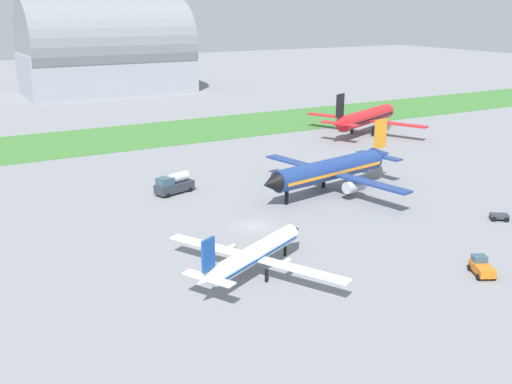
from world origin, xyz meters
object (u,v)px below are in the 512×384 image
at_px(baggage_cart_by_runway, 499,216).
at_px(fuel_truck_midfield, 174,184).
at_px(airplane_parked_jet_far, 365,118).
at_px(airplane_midfield_jet, 332,169).
at_px(airplane_foreground_turboprop, 254,254).
at_px(pushback_tug_near_gate, 482,267).

bearing_deg(baggage_cart_by_runway, fuel_truck_midfield, 172.46).
bearing_deg(airplane_parked_jet_far, airplane_midfield_jet, -159.03).
relative_size(airplane_parked_jet_far, airplane_foreground_turboprop, 1.33).
xyz_separation_m(airplane_parked_jet_far, airplane_midfield_jet, (-34.74, -34.26, -0.08)).
bearing_deg(airplane_midfield_jet, pushback_tug_near_gate, 72.19).
bearing_deg(airplane_parked_jet_far, airplane_foreground_turboprop, -161.29).
bearing_deg(pushback_tug_near_gate, baggage_cart_by_runway, -28.67).
distance_m(pushback_tug_near_gate, fuel_truck_midfield, 49.43).
xyz_separation_m(airplane_foreground_turboprop, airplane_midfield_jet, (26.60, 21.63, 1.23)).
height_order(pushback_tug_near_gate, baggage_cart_by_runway, pushback_tug_near_gate).
height_order(airplane_foreground_turboprop, pushback_tug_near_gate, airplane_foreground_turboprop).
relative_size(airplane_parked_jet_far, baggage_cart_by_runway, 9.72).
height_order(airplane_midfield_jet, fuel_truck_midfield, airplane_midfield_jet).
distance_m(airplane_midfield_jet, baggage_cart_by_runway, 26.07).
relative_size(airplane_foreground_turboprop, fuel_truck_midfield, 3.11).
bearing_deg(airplane_midfield_jet, fuel_truck_midfield, -38.63).
relative_size(pushback_tug_near_gate, fuel_truck_midfield, 0.58).
height_order(airplane_midfield_jet, baggage_cart_by_runway, airplane_midfield_jet).
bearing_deg(pushback_tug_near_gate, fuel_truck_midfield, 48.56).
bearing_deg(pushback_tug_near_gate, airplane_parked_jet_far, -2.63).
distance_m(airplane_parked_jet_far, pushback_tug_near_gate, 78.77).
bearing_deg(airplane_foreground_turboprop, pushback_tug_near_gate, -55.88).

